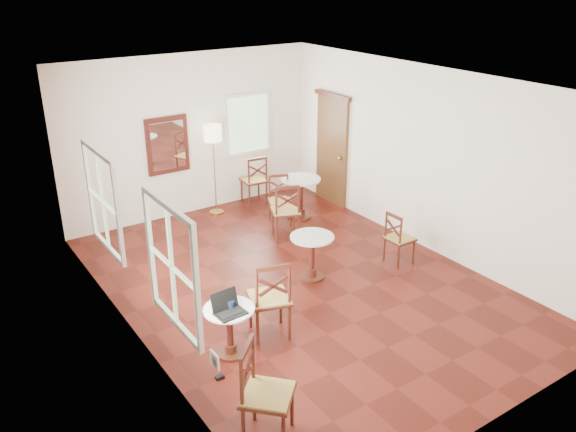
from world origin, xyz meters
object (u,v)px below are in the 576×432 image
object	(u,v)px
chair_mid_a	(286,211)
chair_back_a	(254,180)
chair_mid_b	(399,238)
cafe_table_back	(301,193)
power_adapter	(220,377)
chair_near_a	(270,298)
water_glass	(228,302)
chair_back_b	(280,200)
chair_near_b	(265,393)
cafe_table_mid	(312,252)
cafe_table_near	(230,326)
mouse	(228,308)
laptop	(228,308)
navy_mug	(231,305)
floor_lamp	(213,139)

from	to	relation	value
chair_mid_a	chair_back_a	size ratio (longest dim) A/B	1.02
chair_mid_a	chair_mid_b	bearing A→B (deg)	140.96
cafe_table_back	power_adapter	xyz separation A→B (m)	(-3.51, -3.35, -0.46)
chair_near_a	water_glass	world-z (taller)	chair_near_a
chair_back_b	chair_near_b	bearing A→B (deg)	-101.19
cafe_table_mid	chair_near_b	xyz separation A→B (m)	(-2.33, -2.39, 0.10)
cafe_table_near	chair_back_b	bearing A→B (deg)	47.99
cafe_table_back	mouse	xyz separation A→B (m)	(-3.19, -3.01, 0.19)
chair_near_b	chair_mid_a	xyz separation A→B (m)	(2.81, 3.81, -0.02)
laptop	water_glass	size ratio (longest dim) A/B	4.13
chair_near_b	navy_mug	distance (m)	1.45
mouse	power_adapter	world-z (taller)	mouse
cafe_table_mid	mouse	size ratio (longest dim) A/B	7.72
chair_back_b	navy_mug	distance (m)	4.06
chair_near_b	chair_mid_a	distance (m)	4.73
chair_back_a	cafe_table_mid	bearing A→B (deg)	80.54
cafe_table_near	chair_mid_a	bearing A→B (deg)	44.71
chair_mid_b	cafe_table_near	bearing A→B (deg)	99.95
cafe_table_back	chair_back_a	distance (m)	1.15
laptop	power_adapter	xyz separation A→B (m)	(-0.29, -0.27, -0.70)
cafe_table_near	chair_back_a	size ratio (longest dim) A/B	0.65
chair_near_a	chair_near_b	distance (m)	1.78
cafe_table_near	cafe_table_back	distance (m)	4.37
power_adapter	chair_back_a	bearing A→B (deg)	54.55
chair_back_a	navy_mug	xyz separation A→B (m)	(-2.80, -4.12, 0.21)
chair_near_b	water_glass	bearing A→B (deg)	31.18
cafe_table_near	chair_near_b	xyz separation A→B (m)	(-0.37, -1.39, 0.13)
cafe_table_near	chair_mid_b	distance (m)	3.45
floor_lamp	power_adapter	bearing A→B (deg)	-117.35
cafe_table_near	chair_near_b	size ratio (longest dim) A/B	0.61
cafe_table_back	power_adapter	world-z (taller)	cafe_table_back
chair_near_b	water_glass	distance (m)	1.53
mouse	cafe_table_near	bearing A→B (deg)	36.85
cafe_table_mid	chair_back_b	xyz separation A→B (m)	(0.75, 2.01, 0.01)
chair_mid_b	cafe_table_mid	bearing A→B (deg)	74.92
mouse	power_adapter	size ratio (longest dim) A/B	0.90
chair_mid_a	mouse	xyz separation A→B (m)	(-2.45, -2.42, 0.16)
chair_back_b	power_adapter	size ratio (longest dim) A/B	8.87
cafe_table_back	navy_mug	xyz separation A→B (m)	(-3.15, -3.02, 0.22)
cafe_table_mid	navy_mug	distance (m)	2.20
water_glass	cafe_table_near	bearing A→B (deg)	-108.83
cafe_table_near	floor_lamp	bearing A→B (deg)	64.44
chair_mid_b	chair_mid_a	bearing A→B (deg)	27.59
cafe_table_mid	chair_near_a	bearing A→B (deg)	-145.37
chair_back_b	cafe_table_mid	bearing A→B (deg)	-86.72
chair_back_b	mouse	bearing A→B (deg)	-108.30
chair_back_a	water_glass	bearing A→B (deg)	61.34
chair_mid_a	navy_mug	bearing A→B (deg)	67.96
chair_mid_a	mouse	size ratio (longest dim) A/B	11.30
cafe_table_near	mouse	world-z (taller)	mouse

